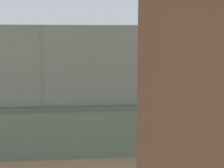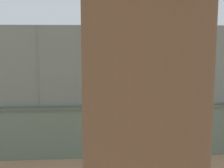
{
  "view_description": "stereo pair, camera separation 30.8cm",
  "coord_description": "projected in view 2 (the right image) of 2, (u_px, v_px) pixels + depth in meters",
  "views": [
    {
      "loc": [
        -1.17,
        21.77,
        3.11
      ],
      "look_at": [
        -2.19,
        8.94,
        1.23
      ],
      "focal_mm": 51.7,
      "sensor_mm": 36.0,
      "label": 1
    },
    {
      "loc": [
        -1.48,
        21.79,
        3.11
      ],
      "look_at": [
        -2.19,
        8.94,
        1.23
      ],
      "focal_mm": 51.7,
      "sensor_mm": 36.0,
      "label": 2
    }
  ],
  "objects": [
    {
      "name": "sports_ball",
      "position": [
        95.0,
        68.0,
        18.97
      ],
      "size": [
        0.07,
        0.07,
        0.07
      ],
      "primitive_type": "sphere",
      "color": "#3399D8"
    },
    {
      "name": "player_near_wall_returning",
      "position": [
        91.0,
        99.0,
        11.21
      ],
      "size": [
        1.02,
        0.91,
        1.64
      ],
      "color": "navy",
      "rests_on": "ground_plane"
    },
    {
      "name": "player_at_service_line",
      "position": [
        184.0,
        82.0,
        15.42
      ],
      "size": [
        1.08,
        0.73,
        1.69
      ],
      "color": "navy",
      "rests_on": "ground_plane"
    },
    {
      "name": "ground_plane",
      "position": [
        73.0,
        83.0,
        21.9
      ],
      "size": [
        260.0,
        260.0,
        0.0
      ],
      "primitive_type": "plane",
      "color": "tan"
    },
    {
      "name": "fence_panel_on_wall",
      "position": [
        98.0,
        66.0,
        8.17
      ],
      "size": [
        27.51,
        0.73,
        2.05
      ],
      "color": "slate",
      "rests_on": "perimeter_wall"
    },
    {
      "name": "perimeter_wall",
      "position": [
        99.0,
        131.0,
        8.41
      ],
      "size": [
        28.01,
        1.04,
        1.36
      ],
      "color": "slate",
      "rests_on": "ground_plane"
    },
    {
      "name": "player_crossing_court",
      "position": [
        75.0,
        70.0,
        20.58
      ],
      "size": [
        1.27,
        0.76,
        1.7
      ],
      "color": "#591919",
      "rests_on": "ground_plane"
    }
  ]
}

